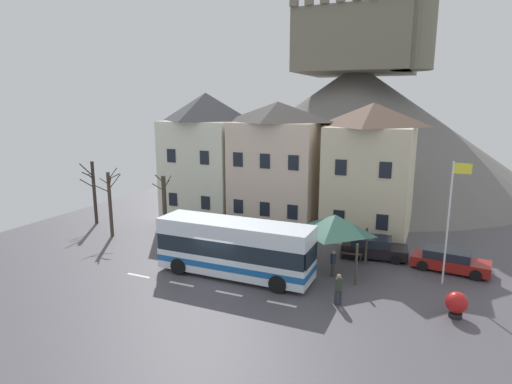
{
  "coord_description": "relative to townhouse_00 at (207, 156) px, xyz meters",
  "views": [
    {
      "loc": [
        11.23,
        -19.99,
        9.98
      ],
      "look_at": [
        0.77,
        3.94,
        4.47
      ],
      "focal_mm": 29.65,
      "sensor_mm": 36.0,
      "label": 1
    }
  ],
  "objects": [
    {
      "name": "townhouse_00",
      "position": [
        0.0,
        0.0,
        0.0
      ],
      "size": [
        6.29,
        6.2,
        10.86
      ],
      "color": "silver",
      "rests_on": "ground_plane"
    },
    {
      "name": "parked_car_01",
      "position": [
        3.9,
        -5.21,
        -4.8
      ],
      "size": [
        4.13,
        1.92,
        1.29
      ],
      "rotation": [
        0.0,
        0.0,
        3.17
      ],
      "color": "#295533",
      "rests_on": "ground_plane"
    },
    {
      "name": "bus_shelter",
      "position": [
        13.33,
        -7.93,
        -2.51
      ],
      "size": [
        3.6,
        3.6,
        3.48
      ],
      "color": "#473D33",
      "rests_on": "ground_plane"
    },
    {
      "name": "transit_bus",
      "position": [
        8.22,
        -11.13,
        -3.77
      ],
      "size": [
        9.28,
        2.61,
        3.3
      ],
      "rotation": [
        0.0,
        0.0,
        0.0
      ],
      "color": "white",
      "rests_on": "ground_plane"
    },
    {
      "name": "townhouse_02",
      "position": [
        13.99,
        0.41,
        -0.41
      ],
      "size": [
        5.98,
        7.03,
        10.03
      ],
      "color": "beige",
      "rests_on": "ground_plane"
    },
    {
      "name": "pedestrian_00",
      "position": [
        14.62,
        -12.35,
        -4.53
      ],
      "size": [
        0.37,
        0.34,
        1.65
      ],
      "color": "#2D2D38",
      "rests_on": "ground_plane"
    },
    {
      "name": "bare_tree_00",
      "position": [
        -3.8,
        -8.06,
        -2.76
      ],
      "size": [
        1.54,
        2.2,
        5.22
      ],
      "color": "#47382D",
      "rests_on": "ground_plane"
    },
    {
      "name": "townhouse_01",
      "position": [
        6.78,
        -0.46,
        -0.38
      ],
      "size": [
        6.72,
        5.28,
        10.1
      ],
      "color": "beige",
      "rests_on": "ground_plane"
    },
    {
      "name": "bare_tree_02",
      "position": [
        -7.5,
        -5.9,
        -2.65
      ],
      "size": [
        0.94,
        1.49,
        5.28
      ],
      "color": "#382D28",
      "rests_on": "ground_plane"
    },
    {
      "name": "parked_car_02",
      "position": [
        15.22,
        -4.71,
        -4.76
      ],
      "size": [
        4.36,
        2.37,
        1.36
      ],
      "rotation": [
        0.0,
        0.0,
        0.11
      ],
      "color": "black",
      "rests_on": "ground_plane"
    },
    {
      "name": "ground_plane",
      "position": [
        7.49,
        -12.07,
        -5.46
      ],
      "size": [
        40.0,
        60.0,
        0.07
      ],
      "color": "#4D4A50"
    },
    {
      "name": "bare_tree_01",
      "position": [
        -0.68,
        -5.55,
        -3.12
      ],
      "size": [
        0.5,
        1.93,
        4.67
      ],
      "color": "#47382D",
      "rests_on": "ground_plane"
    },
    {
      "name": "parked_car_00",
      "position": [
        19.8,
        -5.24,
        -4.79
      ],
      "size": [
        4.54,
        2.24,
        1.3
      ],
      "rotation": [
        0.0,
        0.0,
        -0.12
      ],
      "color": "maroon",
      "rests_on": "ground_plane"
    },
    {
      "name": "flagpole",
      "position": [
        19.52,
        -7.48,
        -1.4
      ],
      "size": [
        0.95,
        0.1,
        6.95
      ],
      "color": "silver",
      "rests_on": "ground_plane"
    },
    {
      "name": "harbour_buoy",
      "position": [
        20.02,
        -11.38,
        -4.72
      ],
      "size": [
        1.02,
        1.02,
        1.27
      ],
      "color": "black",
      "rests_on": "ground_plane"
    },
    {
      "name": "hilltop_castle",
      "position": [
        8.73,
        21.57,
        2.38
      ],
      "size": [
        42.53,
        42.53,
        24.13
      ],
      "color": "slate",
      "rests_on": "ground_plane"
    },
    {
      "name": "pedestrian_01",
      "position": [
        13.5,
        -8.81,
        -4.61
      ],
      "size": [
        0.31,
        0.39,
        1.56
      ],
      "color": "#38332D",
      "rests_on": "ground_plane"
    },
    {
      "name": "public_bench",
      "position": [
        13.99,
        -5.71,
        -4.96
      ],
      "size": [
        1.44,
        0.48,
        0.87
      ],
      "color": "#473828",
      "rests_on": "ground_plane"
    }
  ]
}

